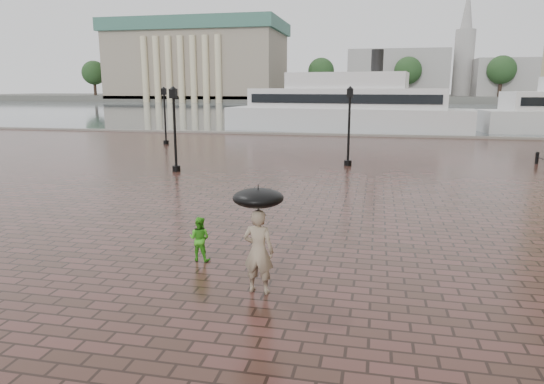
{
  "coord_description": "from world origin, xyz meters",
  "views": [
    {
      "loc": [
        4.56,
        -14.33,
        4.43
      ],
      "look_at": [
        1.6,
        -0.55,
        1.4
      ],
      "focal_mm": 32.0,
      "sensor_mm": 36.0,
      "label": 1
    }
  ],
  "objects": [
    {
      "name": "far_trees",
      "position": [
        0.0,
        138.0,
        9.42
      ],
      "size": [
        188.0,
        8.0,
        13.5
      ],
      "color": "#2D2119",
      "rests_on": "ground"
    },
    {
      "name": "far_shore",
      "position": [
        0.0,
        160.0,
        1.0
      ],
      "size": [
        300.0,
        60.0,
        2.0
      ],
      "primitive_type": "cube",
      "color": "#4C4C47",
      "rests_on": "ground"
    },
    {
      "name": "distant_skyline",
      "position": [
        48.14,
        150.0,
        9.45
      ],
      "size": [
        102.5,
        22.0,
        33.0
      ],
      "color": "#9A9692",
      "rests_on": "ground"
    },
    {
      "name": "ground",
      "position": [
        0.0,
        0.0,
        0.0
      ],
      "size": [
        300.0,
        300.0,
        0.0
      ],
      "primitive_type": "plane",
      "color": "#341F17",
      "rests_on": "ground"
    },
    {
      "name": "umbrella",
      "position": [
        2.16,
        -4.57,
        2.14
      ],
      "size": [
        1.1,
        1.1,
        1.2
      ],
      "color": "black",
      "rests_on": "ground"
    },
    {
      "name": "street_lamps",
      "position": [
        -5.0,
        15.33,
        2.33
      ],
      "size": [
        15.44,
        12.44,
        4.4
      ],
      "color": "black",
      "rests_on": "ground"
    },
    {
      "name": "adult_pedestrian",
      "position": [
        2.16,
        -4.57,
        0.95
      ],
      "size": [
        0.73,
        0.52,
        1.89
      ],
      "primitive_type": "imported",
      "rotation": [
        0.0,
        0.0,
        3.05
      ],
      "color": "gray",
      "rests_on": "ground"
    },
    {
      "name": "quay_edge",
      "position": [
        0.0,
        32.0,
        0.0
      ],
      "size": [
        80.0,
        0.6,
        0.3
      ],
      "primitive_type": "cube",
      "color": "slate",
      "rests_on": "ground"
    },
    {
      "name": "museum",
      "position": [
        -55.0,
        144.61,
        13.91
      ],
      "size": [
        57.0,
        32.5,
        26.0
      ],
      "color": "gray",
      "rests_on": "ground"
    },
    {
      "name": "harbour_water",
      "position": [
        0.0,
        92.0,
        0.0
      ],
      "size": [
        240.0,
        240.0,
        0.0
      ],
      "primitive_type": "plane",
      "color": "#4C555C",
      "rests_on": "ground"
    },
    {
      "name": "ferry_near",
      "position": [
        1.38,
        37.0,
        2.46
      ],
      "size": [
        25.49,
        9.14,
        8.18
      ],
      "rotation": [
        0.0,
        0.0,
        -0.13
      ],
      "color": "#B9B9B9",
      "rests_on": "ground"
    },
    {
      "name": "child_pedestrian",
      "position": [
        0.17,
        -2.91,
        0.59
      ],
      "size": [
        0.6,
        0.48,
        1.17
      ],
      "primitive_type": "imported",
      "rotation": [
        0.0,
        0.0,
        3.07
      ],
      "color": "green",
      "rests_on": "ground"
    }
  ]
}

